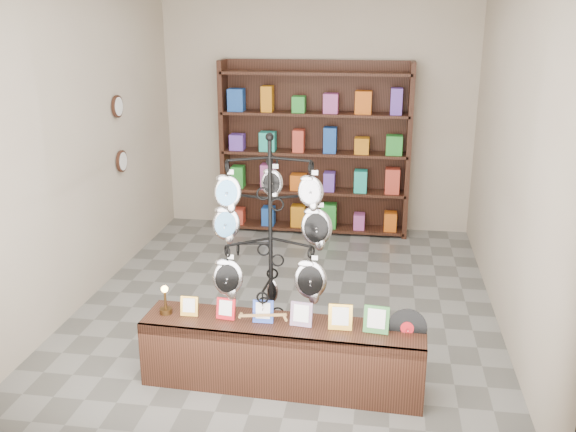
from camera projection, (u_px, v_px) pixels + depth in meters
name	position (u px, v px, depth m)	size (l,w,h in m)	color
ground	(288.00, 303.00, 6.37)	(5.00, 5.00, 0.00)	slate
room_envelope	(288.00, 117.00, 5.81)	(5.00, 5.00, 5.00)	#B9AC95
display_tree	(271.00, 239.00, 4.88)	(0.99, 0.89, 1.93)	black
front_shelf	(282.00, 354.00, 4.90)	(2.16, 0.53, 0.76)	black
back_shelving	(315.00, 154.00, 8.22)	(2.42, 0.36, 2.20)	black
wall_clocks	(120.00, 134.00, 6.95)	(0.03, 0.24, 0.84)	black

